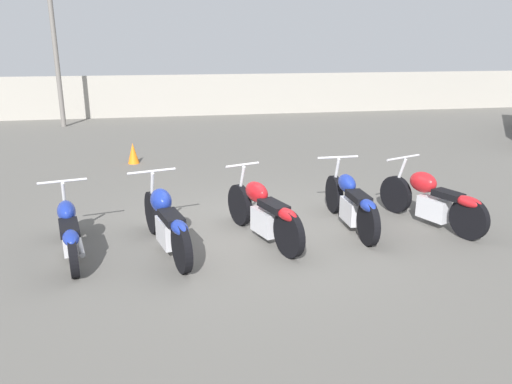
{
  "coord_description": "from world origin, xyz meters",
  "views": [
    {
      "loc": [
        -1.35,
        -7.09,
        2.86
      ],
      "look_at": [
        0.0,
        0.03,
        0.65
      ],
      "focal_mm": 35.0,
      "sensor_mm": 36.0,
      "label": 1
    }
  ],
  "objects_px": {
    "motorcycle_slot_1": "(166,222)",
    "traffic_cone_near": "(133,153)",
    "motorcycle_slot_2": "(264,212)",
    "motorcycle_slot_4": "(432,199)",
    "motorcycle_slot_3": "(351,203)",
    "motorcycle_slot_0": "(69,230)"
  },
  "relations": [
    {
      "from": "motorcycle_slot_2",
      "to": "motorcycle_slot_4",
      "type": "relative_size",
      "value": 1.03
    },
    {
      "from": "motorcycle_slot_3",
      "to": "traffic_cone_near",
      "type": "distance_m",
      "value": 6.24
    },
    {
      "from": "motorcycle_slot_1",
      "to": "traffic_cone_near",
      "type": "height_order",
      "value": "motorcycle_slot_1"
    },
    {
      "from": "traffic_cone_near",
      "to": "motorcycle_slot_2",
      "type": "bearing_deg",
      "value": -68.3
    },
    {
      "from": "motorcycle_slot_3",
      "to": "motorcycle_slot_4",
      "type": "distance_m",
      "value": 1.32
    },
    {
      "from": "motorcycle_slot_4",
      "to": "motorcycle_slot_2",
      "type": "bearing_deg",
      "value": 161.37
    },
    {
      "from": "motorcycle_slot_0",
      "to": "motorcycle_slot_2",
      "type": "xyz_separation_m",
      "value": [
        2.72,
        0.1,
        0.05
      ]
    },
    {
      "from": "motorcycle_slot_1",
      "to": "traffic_cone_near",
      "type": "bearing_deg",
      "value": 83.0
    },
    {
      "from": "motorcycle_slot_1",
      "to": "motorcycle_slot_2",
      "type": "height_order",
      "value": "motorcycle_slot_2"
    },
    {
      "from": "motorcycle_slot_3",
      "to": "motorcycle_slot_4",
      "type": "relative_size",
      "value": 1.07
    },
    {
      "from": "motorcycle_slot_2",
      "to": "motorcycle_slot_4",
      "type": "height_order",
      "value": "motorcycle_slot_2"
    },
    {
      "from": "motorcycle_slot_1",
      "to": "motorcycle_slot_2",
      "type": "distance_m",
      "value": 1.43
    },
    {
      "from": "motorcycle_slot_0",
      "to": "traffic_cone_near",
      "type": "distance_m",
      "value": 5.48
    },
    {
      "from": "motorcycle_slot_0",
      "to": "motorcycle_slot_4",
      "type": "distance_m",
      "value": 5.49
    },
    {
      "from": "motorcycle_slot_1",
      "to": "traffic_cone_near",
      "type": "relative_size",
      "value": 4.28
    },
    {
      "from": "motorcycle_slot_2",
      "to": "motorcycle_slot_3",
      "type": "relative_size",
      "value": 0.96
    },
    {
      "from": "motorcycle_slot_0",
      "to": "motorcycle_slot_3",
      "type": "bearing_deg",
      "value": -7.73
    },
    {
      "from": "motorcycle_slot_4",
      "to": "motorcycle_slot_3",
      "type": "bearing_deg",
      "value": 153.82
    },
    {
      "from": "motorcycle_slot_3",
      "to": "motorcycle_slot_4",
      "type": "bearing_deg",
      "value": -5.27
    },
    {
      "from": "motorcycle_slot_4",
      "to": "traffic_cone_near",
      "type": "distance_m",
      "value": 7.16
    },
    {
      "from": "motorcycle_slot_0",
      "to": "motorcycle_slot_1",
      "type": "bearing_deg",
      "value": -14.74
    },
    {
      "from": "traffic_cone_near",
      "to": "motorcycle_slot_1",
      "type": "bearing_deg",
      "value": -82.66
    }
  ]
}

